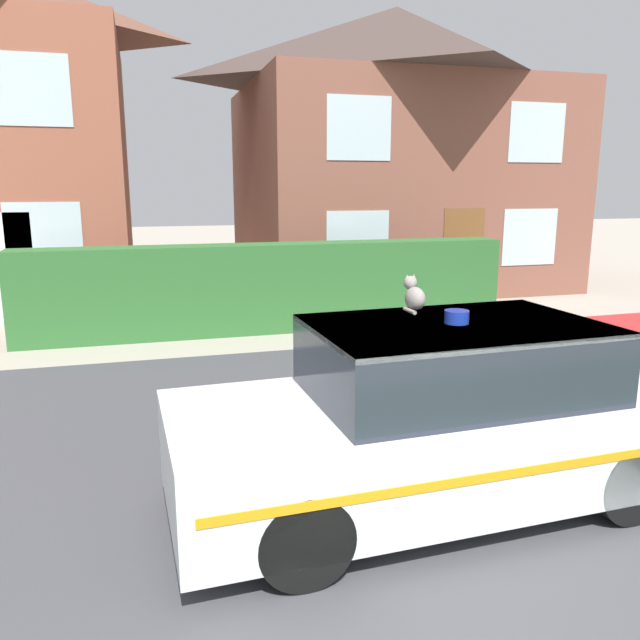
{
  "coord_description": "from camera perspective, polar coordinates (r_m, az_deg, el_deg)",
  "views": [
    {
      "loc": [
        -1.37,
        -1.79,
        2.6
      ],
      "look_at": [
        0.57,
        5.09,
        1.05
      ],
      "focal_mm": 35.0,
      "sensor_mm": 36.0,
      "label": 1
    }
  ],
  "objects": [
    {
      "name": "road_strip",
      "position": [
        6.67,
        -2.65,
        -10.67
      ],
      "size": [
        28.0,
        6.94,
        0.01
      ],
      "primitive_type": "cube",
      "color": "#424247",
      "rests_on": "ground"
    },
    {
      "name": "garden_hedge",
      "position": [
        11.3,
        -4.4,
        2.97
      ],
      "size": [
        8.77,
        0.71,
        1.58
      ],
      "primitive_type": "cube",
      "color": "#2D662D",
      "rests_on": "ground"
    },
    {
      "name": "police_car",
      "position": [
        5.2,
        10.9,
        -8.87
      ],
      "size": [
        4.31,
        1.79,
        1.63
      ],
      "rotation": [
        0.0,
        0.0,
        3.18
      ],
      "color": "black",
      "rests_on": "road_strip"
    },
    {
      "name": "cat",
      "position": [
        4.95,
        8.57,
        2.19
      ],
      "size": [
        0.17,
        0.31,
        0.27
      ],
      "rotation": [
        0.0,
        0.0,
        1.61
      ],
      "color": "gray",
      "rests_on": "police_car"
    },
    {
      "name": "house_right",
      "position": [
        17.25,
        6.78,
        15.41
      ],
      "size": [
        8.06,
        6.8,
        7.03
      ],
      "color": "brown",
      "rests_on": "ground"
    },
    {
      "name": "wheelie_bin",
      "position": [
        12.63,
        11.55,
        2.58
      ],
      "size": [
        0.73,
        0.67,
        1.07
      ],
      "rotation": [
        0.0,
        0.0,
        0.14
      ],
      "color": "#474C8C",
      "rests_on": "ground"
    }
  ]
}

